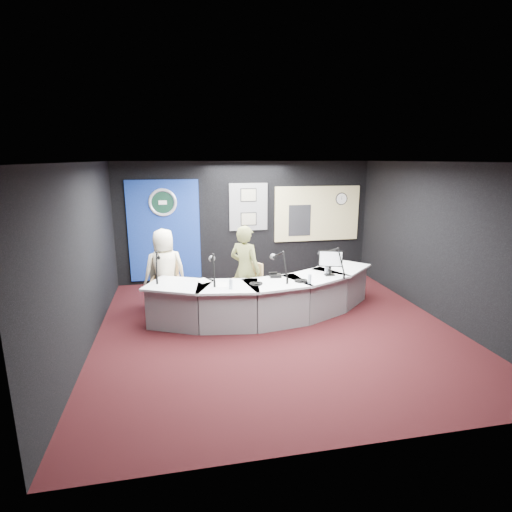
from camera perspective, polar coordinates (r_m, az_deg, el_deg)
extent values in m
plane|color=black|center=(7.03, 2.92, -10.21)|extent=(6.00, 6.00, 0.00)
cube|color=silver|center=(6.43, 3.23, 13.26)|extent=(6.00, 6.00, 0.02)
cube|color=black|center=(9.47, -1.42, 4.93)|extent=(6.00, 0.02, 2.80)
cube|color=black|center=(3.88, 14.15, -8.67)|extent=(6.00, 0.02, 2.80)
cube|color=black|center=(6.54, -23.32, -0.22)|extent=(0.02, 6.00, 2.80)
cube|color=black|center=(7.87, 24.75, 1.84)|extent=(0.02, 6.00, 2.80)
cube|color=navy|center=(9.34, -12.96, 3.52)|extent=(1.60, 0.05, 2.30)
torus|color=silver|center=(9.21, -13.19, 7.45)|extent=(0.63, 0.07, 0.63)
cylinder|color=black|center=(9.21, -13.19, 7.46)|extent=(0.48, 0.01, 0.48)
cube|color=slate|center=(9.40, -1.09, 7.02)|extent=(0.90, 0.04, 1.10)
cube|color=gray|center=(9.35, -1.07, 8.70)|extent=(0.34, 0.02, 0.27)
cube|color=gray|center=(9.41, -1.05, 5.30)|extent=(0.34, 0.02, 0.27)
cube|color=#D1C383|center=(9.87, 8.73, 6.01)|extent=(2.12, 0.06, 1.32)
cube|color=#FFEEA1|center=(9.86, 8.75, 6.00)|extent=(2.00, 0.02, 1.20)
cube|color=black|center=(9.72, 6.25, 5.07)|extent=(0.55, 0.02, 0.75)
cylinder|color=white|center=(10.02, 12.12, 7.99)|extent=(0.28, 0.01, 0.28)
cube|color=#676557|center=(8.01, -13.11, -2.80)|extent=(0.51, 0.14, 0.70)
imported|color=#F6E9C4|center=(7.72, -12.91, -2.03)|extent=(0.87, 0.66, 1.60)
imported|color=olive|center=(7.41, -1.57, -2.02)|extent=(0.73, 0.70, 1.68)
cube|color=black|center=(7.44, 10.56, -0.35)|extent=(0.40, 0.16, 0.28)
cube|color=black|center=(7.29, 2.80, -2.82)|extent=(0.22, 0.18, 0.05)
torus|color=black|center=(7.06, 6.45, -3.51)|extent=(0.22, 0.22, 0.04)
torus|color=black|center=(6.86, -0.01, -3.95)|extent=(0.23, 0.23, 0.04)
cube|color=white|center=(7.14, -7.58, -3.49)|extent=(0.31, 0.35, 0.00)
cube|color=white|center=(6.88, -4.99, -4.09)|extent=(0.24, 0.32, 0.00)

